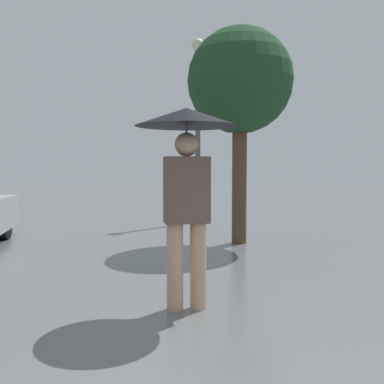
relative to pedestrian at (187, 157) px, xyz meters
The scene contains 3 objects.
pedestrian is the anchor object (origin of this frame).
tree 4.06m from the pedestrian, 65.20° to the left, with size 1.92×1.92×3.93m.
street_lamp 6.79m from the pedestrian, 77.55° to the left, with size 0.32×0.32×4.60m.
Camera 1 is at (-0.45, -0.76, 1.41)m, focal length 40.00 mm.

